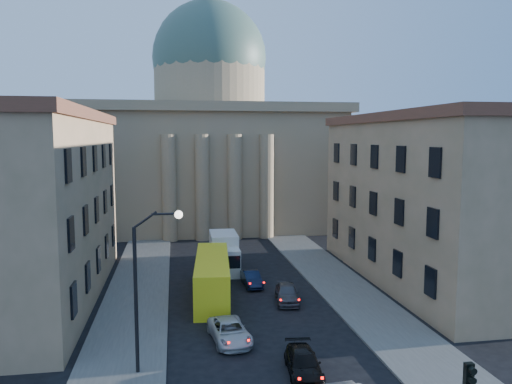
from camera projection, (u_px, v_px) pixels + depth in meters
sidewalk_left at (133, 310)px, 36.34m from camera, size 5.00×60.00×0.15m
sidewalk_right at (356, 298)px, 39.09m from camera, size 5.00×60.00×0.15m
church at (211, 142)px, 73.17m from camera, size 68.02×28.76×36.60m
building_left at (21, 206)px, 38.08m from camera, size 11.60×26.60×14.70m
building_right at (434, 197)px, 43.59m from camera, size 11.60×26.60×14.70m
street_lamp at (146, 278)px, 26.21m from camera, size 2.62×0.44×8.83m
car_left_mid at (230, 331)px, 30.92m from camera, size 2.69×4.87×1.29m
car_right_mid at (303, 364)px, 26.59m from camera, size 2.11×4.39×1.23m
car_right_far at (287, 293)px, 38.31m from camera, size 2.25×4.40×1.44m
car_right_distant at (251, 279)px, 42.49m from camera, size 1.52×3.90×1.26m
city_bus at (212, 276)px, 39.54m from camera, size 3.48×11.41×3.17m
box_truck at (224, 253)px, 47.41m from camera, size 2.56×6.32×3.45m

